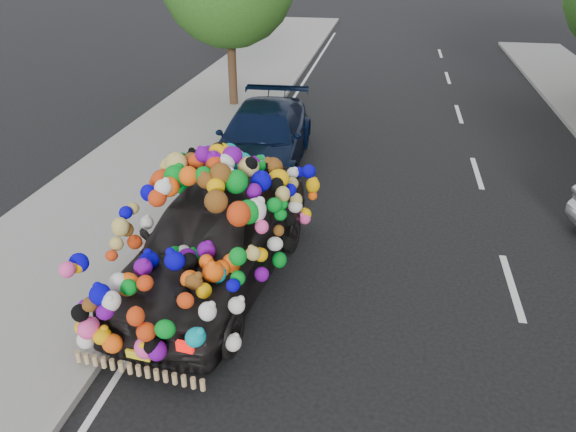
# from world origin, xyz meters

# --- Properties ---
(ground) EXTENTS (100.00, 100.00, 0.00)m
(ground) POSITION_xyz_m (0.00, 0.00, 0.00)
(ground) COLOR black
(ground) RESTS_ON ground
(sidewalk) EXTENTS (4.00, 60.00, 0.12)m
(sidewalk) POSITION_xyz_m (-4.30, 0.00, 0.06)
(sidewalk) COLOR gray
(sidewalk) RESTS_ON ground
(kerb) EXTENTS (0.15, 60.00, 0.13)m
(kerb) POSITION_xyz_m (-2.35, 0.00, 0.07)
(kerb) COLOR gray
(kerb) RESTS_ON ground
(lane_markings) EXTENTS (6.00, 50.00, 0.01)m
(lane_markings) POSITION_xyz_m (3.60, 0.00, 0.01)
(lane_markings) COLOR silver
(lane_markings) RESTS_ON ground
(plush_art_car) EXTENTS (2.96, 5.45, 2.36)m
(plush_art_car) POSITION_xyz_m (-1.32, -0.72, 1.22)
(plush_art_car) COLOR black
(plush_art_car) RESTS_ON ground
(navy_sedan) EXTENTS (2.31, 5.22, 1.49)m
(navy_sedan) POSITION_xyz_m (-1.69, 4.50, 0.75)
(navy_sedan) COLOR black
(navy_sedan) RESTS_ON ground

